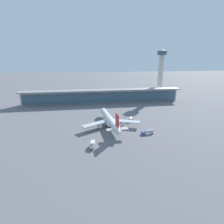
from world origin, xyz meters
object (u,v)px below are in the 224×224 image
airliner_on_stand (110,120)px  service_truck_mid_apron_blue (148,132)px  safety_cone_alpha (85,139)px  service_truck_near_nose_grey (93,144)px  control_tower (161,69)px  service_truck_under_wing_red (130,119)px

airliner_on_stand → service_truck_mid_apron_blue: (23.27, -19.32, -3.14)m
airliner_on_stand → service_truck_mid_apron_blue: size_ratio=6.54×
service_truck_mid_apron_blue → safety_cone_alpha: size_ratio=12.65×
airliner_on_stand → service_truck_near_nose_grey: size_ratio=7.60×
control_tower → airliner_on_stand: bearing=-129.0°
airliner_on_stand → service_truck_mid_apron_blue: airliner_on_stand is taller
service_truck_near_nose_grey → service_truck_mid_apron_blue: 40.47m
service_truck_mid_apron_blue → safety_cone_alpha: bearing=-177.3°
airliner_on_stand → service_truck_mid_apron_blue: 30.41m
control_tower → service_truck_mid_apron_blue: bearing=-116.3°
safety_cone_alpha → service_truck_mid_apron_blue: bearing=2.7°
airliner_on_stand → service_truck_under_wing_red: 19.89m
service_truck_near_nose_grey → service_truck_under_wing_red: size_ratio=0.88×
service_truck_under_wing_red → service_truck_mid_apron_blue: same height
airliner_on_stand → control_tower: bearing=51.0°
service_truck_under_wing_red → safety_cone_alpha: (-37.08, -29.42, -1.39)m
service_truck_near_nose_grey → service_truck_under_wing_red: (32.89, 40.58, 0.02)m
airliner_on_stand → service_truck_under_wing_red: bearing=24.4°
airliner_on_stand → service_truck_under_wing_red: airliner_on_stand is taller
service_truck_near_nose_grey → safety_cone_alpha: size_ratio=10.87×
control_tower → service_truck_under_wing_red: bearing=-124.7°
service_truck_near_nose_grey → safety_cone_alpha: service_truck_near_nose_grey is taller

